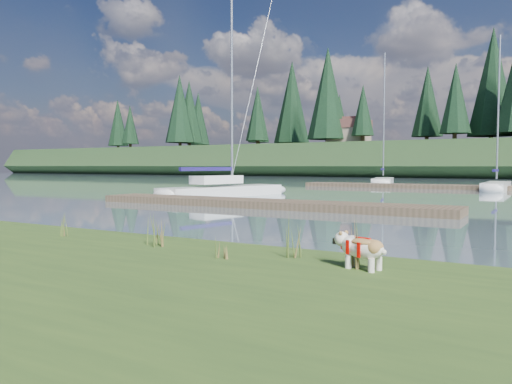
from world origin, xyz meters
The scene contains 20 objects.
ground centered at (0.00, 30.00, 0.00)m, with size 200.00×200.00×0.00m, color slate.
ridge centered at (0.00, 73.00, 2.50)m, with size 200.00×20.00×5.00m, color #1F361A.
bulldog centered at (4.24, -2.59, 0.65)m, with size 0.81×0.45×0.48m.
sailboat_main centered at (-9.20, 14.83, 0.42)m, with size 3.81×9.26×13.06m.
dock_near centered at (-4.00, 9.00, 0.15)m, with size 16.00×2.00×0.30m, color #4C3D2C.
dock_far centered at (2.00, 30.00, 0.15)m, with size 26.00×2.20×0.30m, color #4C3D2C.
sailboat_bg_1 centered at (-6.87, 37.44, 0.33)m, with size 3.37×8.32×12.16m.
sailboat_bg_2 centered at (3.36, 29.98, 0.33)m, with size 1.50×7.16×10.82m.
weed_0 centered at (0.42, -2.44, 0.58)m, with size 0.17×0.14×0.56m.
weed_1 centered at (0.71, -2.58, 0.59)m, with size 0.17×0.14×0.57m.
weed_2 centered at (3.09, -2.30, 0.66)m, with size 0.17×0.14×0.74m.
weed_3 centered at (-1.82, -2.59, 0.61)m, with size 0.17×0.14×0.61m.
weed_4 centered at (2.19, -2.91, 0.50)m, with size 0.17×0.14×0.35m.
weed_5 centered at (4.10, -2.57, 0.65)m, with size 0.17×0.14×0.72m.
mud_lip centered at (0.00, -1.60, 0.07)m, with size 60.00×0.50×0.14m, color #33281C.
conifer_0 centered at (-55.00, 67.00, 12.64)m, with size 5.72×5.72×14.15m.
conifer_1 centered at (-40.00, 71.00, 11.28)m, with size 4.40×4.40×11.30m.
conifer_2 centered at (-25.00, 68.00, 13.54)m, with size 6.60×6.60×16.05m.
conifer_3 centered at (-10.00, 72.00, 11.74)m, with size 4.84×4.84×12.25m.
house_0 centered at (-22.00, 70.00, 7.31)m, with size 6.30×5.30×4.65m.
Camera 1 is at (6.36, -9.04, 1.74)m, focal length 35.00 mm.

